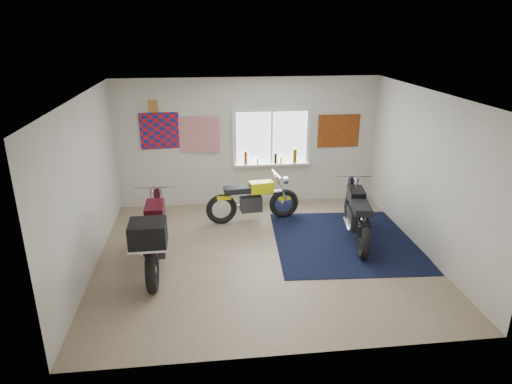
{
  "coord_description": "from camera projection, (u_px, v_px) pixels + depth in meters",
  "views": [
    {
      "loc": [
        -0.93,
        -6.83,
        3.68
      ],
      "look_at": [
        -0.07,
        0.4,
        1.0
      ],
      "focal_mm": 32.0,
      "sensor_mm": 36.0,
      "label": 1
    }
  ],
  "objects": [
    {
      "name": "flag_display",
      "position": [
        153.0,
        106.0,
        9.1
      ],
      "size": [
        1.6,
        0.1,
        1.17
      ],
      "color": "red",
      "rests_on": "room_shell"
    },
    {
      "name": "ground",
      "position": [
        263.0,
        255.0,
        7.74
      ],
      "size": [
        5.5,
        5.5,
        0.0
      ],
      "primitive_type": "plane",
      "color": "#9E896B",
      "rests_on": "ground"
    },
    {
      "name": "black_chrome_bike",
      "position": [
        357.0,
        216.0,
        8.17
      ],
      "size": [
        0.65,
        2.07,
        1.07
      ],
      "rotation": [
        0.0,
        0.0,
        1.42
      ],
      "color": "black",
      "rests_on": "navy_rug"
    },
    {
      "name": "yellow_triumph",
      "position": [
        253.0,
        201.0,
        9.0
      ],
      "size": [
        1.88,
        0.56,
        0.95
      ],
      "rotation": [
        0.0,
        0.0,
        0.13
      ],
      "color": "black",
      "rests_on": "ground"
    },
    {
      "name": "room_shell",
      "position": [
        264.0,
        163.0,
        7.18
      ],
      "size": [
        5.5,
        5.5,
        5.5
      ],
      "color": "white",
      "rests_on": "ground"
    },
    {
      "name": "navy_rug",
      "position": [
        345.0,
        241.0,
        8.25
      ],
      "size": [
        2.66,
        2.75,
        0.01
      ],
      "primitive_type": "cube",
      "rotation": [
        0.0,
        0.0,
        -0.06
      ],
      "color": "black",
      "rests_on": "ground"
    },
    {
      "name": "oil_bottles",
      "position": [
        276.0,
        158.0,
        9.69
      ],
      "size": [
        1.13,
        0.09,
        0.3
      ],
      "color": "#893913",
      "rests_on": "window_assembly"
    },
    {
      "name": "triumph_poster",
      "position": [
        339.0,
        131.0,
        9.73
      ],
      "size": [
        0.9,
        0.03,
        0.7
      ],
      "primitive_type": "cube",
      "color": "#A54C14",
      "rests_on": "room_shell"
    },
    {
      "name": "maroon_tourer",
      "position": [
        154.0,
        236.0,
        7.06
      ],
      "size": [
        0.69,
        2.29,
        1.17
      ],
      "rotation": [
        0.0,
        0.0,
        1.58
      ],
      "color": "black",
      "rests_on": "ground"
    },
    {
      "name": "window_assembly",
      "position": [
        272.0,
        141.0,
        9.63
      ],
      "size": [
        1.66,
        0.17,
        1.26
      ],
      "color": "white",
      "rests_on": "room_shell"
    }
  ]
}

